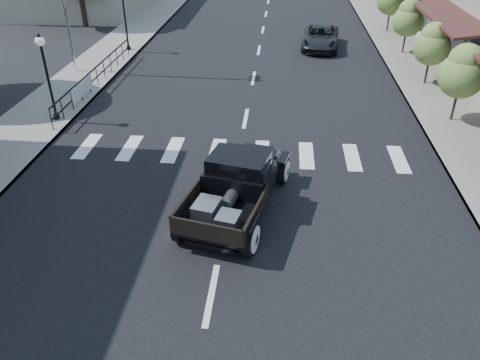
{
  "coord_description": "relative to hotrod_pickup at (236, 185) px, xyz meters",
  "views": [
    {
      "loc": [
        1.36,
        -10.73,
        7.88
      ],
      "look_at": [
        0.35,
        0.52,
        1.0
      ],
      "focal_mm": 35.0,
      "sensor_mm": 36.0,
      "label": 1
    }
  ],
  "objects": [
    {
      "name": "small_tree_b",
      "position": [
        8.05,
        6.91,
        0.75
      ],
      "size": [
        1.76,
        1.76,
        2.94
      ],
      "primitive_type": null,
      "color": "#5C7837",
      "rests_on": "sidewalk_right"
    },
    {
      "name": "small_tree_d",
      "position": [
        8.05,
        16.42,
        0.69
      ],
      "size": [
        1.69,
        1.69,
        2.82
      ],
      "primitive_type": null,
      "color": "#5C7837",
      "rests_on": "sidewalk_right"
    },
    {
      "name": "road_markings",
      "position": [
        -0.25,
        9.54,
        -0.87
      ],
      "size": [
        12.0,
        60.0,
        0.06
      ],
      "primitive_type": null,
      "color": "silver",
      "rests_on": "ground"
    },
    {
      "name": "lamp_post_b",
      "position": [
        -7.85,
        5.54,
        0.99
      ],
      "size": [
        0.36,
        0.36,
        3.42
      ],
      "primitive_type": null,
      "color": "black",
      "rests_on": "sidewalk_left"
    },
    {
      "name": "ground",
      "position": [
        -0.25,
        -0.46,
        -0.87
      ],
      "size": [
        120.0,
        120.0,
        0.0
      ],
      "primitive_type": "plane",
      "color": "black",
      "rests_on": "ground"
    },
    {
      "name": "banner",
      "position": [
        -7.47,
        7.54,
        -0.42
      ],
      "size": [
        0.04,
        2.2,
        0.6
      ],
      "primitive_type": null,
      "color": "silver",
      "rests_on": "sidewalk_left"
    },
    {
      "name": "sidewalk_right",
      "position": [
        8.25,
        14.54,
        -0.79
      ],
      "size": [
        3.0,
        80.0,
        0.15
      ],
      "primitive_type": "cube",
      "color": "gray",
      "rests_on": "ground"
    },
    {
      "name": "sidewalk_left",
      "position": [
        -8.75,
        14.54,
        -0.79
      ],
      "size": [
        3.0,
        80.0,
        0.15
      ],
      "primitive_type": "cube",
      "color": "gray",
      "rests_on": "ground"
    },
    {
      "name": "lamp_post_c",
      "position": [
        -7.85,
        15.54,
        0.99
      ],
      "size": [
        0.36,
        0.36,
        3.42
      ],
      "primitive_type": null,
      "color": "black",
      "rests_on": "sidewalk_left"
    },
    {
      "name": "road",
      "position": [
        -0.25,
        14.54,
        -0.86
      ],
      "size": [
        14.0,
        80.0,
        0.02
      ],
      "primitive_type": "cube",
      "color": "black",
      "rests_on": "ground"
    },
    {
      "name": "hotrod_pickup",
      "position": [
        0.0,
        0.0,
        0.0
      ],
      "size": [
        3.4,
        5.4,
        1.74
      ],
      "primitive_type": null,
      "rotation": [
        0.0,
        0.0,
        -0.23
      ],
      "color": "black",
      "rests_on": "ground"
    },
    {
      "name": "railing",
      "position": [
        -7.55,
        9.54,
        -0.22
      ],
      "size": [
        0.08,
        10.0,
        1.0
      ],
      "primitive_type": null,
      "color": "black",
      "rests_on": "sidewalk_left"
    },
    {
      "name": "second_car",
      "position": [
        3.39,
        17.39,
        -0.24
      ],
      "size": [
        2.5,
        4.68,
        1.25
      ],
      "primitive_type": "imported",
      "rotation": [
        0.0,
        0.0,
        -0.1
      ],
      "color": "black",
      "rests_on": "ground"
    },
    {
      "name": "small_tree_c",
      "position": [
        8.05,
        11.24,
        0.66
      ],
      "size": [
        1.65,
        1.65,
        2.75
      ],
      "primitive_type": null,
      "color": "#5C7837",
      "rests_on": "sidewalk_right"
    },
    {
      "name": "small_tree_e",
      "position": [
        8.05,
        21.45,
        0.85
      ],
      "size": [
        1.88,
        1.88,
        3.14
      ],
      "primitive_type": null,
      "color": "#5C7837",
      "rests_on": "sidewalk_right"
    }
  ]
}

